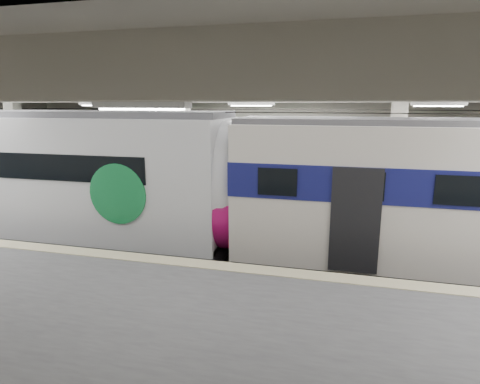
# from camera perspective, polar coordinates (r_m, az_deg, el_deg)

# --- Properties ---
(station_hall) EXTENTS (36.00, 24.00, 5.75)m
(station_hall) POSITION_cam_1_polar(r_m,az_deg,el_deg) (10.84, -2.76, 3.32)
(station_hall) COLOR black
(station_hall) RESTS_ON ground
(modern_emu) EXTENTS (14.77, 3.05, 4.72)m
(modern_emu) POSITION_cam_1_polar(r_m,az_deg,el_deg) (15.14, -21.96, 1.51)
(modern_emu) COLOR silver
(modern_emu) RESTS_ON ground
(far_train) EXTENTS (13.59, 3.25, 4.33)m
(far_train) POSITION_cam_1_polar(r_m,az_deg,el_deg) (19.45, -10.55, 4.24)
(far_train) COLOR silver
(far_train) RESTS_ON ground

